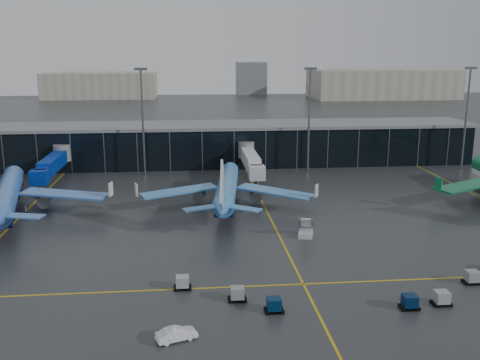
{
  "coord_description": "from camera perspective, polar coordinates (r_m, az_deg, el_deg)",
  "views": [
    {
      "loc": [
        -4.24,
        -77.55,
        29.1
      ],
      "look_at": [
        5.0,
        18.0,
        6.0
      ],
      "focal_mm": 40.0,
      "sensor_mm": 36.0,
      "label": 1
    }
  ],
  "objects": [
    {
      "name": "ground",
      "position": [
        82.94,
        -2.26,
        -7.02
      ],
      "size": [
        600.0,
        600.0,
        0.0
      ],
      "primitive_type": "plane",
      "color": "#282B2D",
      "rests_on": "ground"
    },
    {
      "name": "terminal_pier",
      "position": [
        141.61,
        -3.74,
        3.88
      ],
      "size": [
        142.0,
        17.0,
        10.7
      ],
      "color": "black",
      "rests_on": "ground"
    },
    {
      "name": "jet_bridges",
      "position": [
        126.8,
        -19.46,
        1.59
      ],
      "size": [
        94.0,
        27.5,
        7.2
      ],
      "color": "#595B60",
      "rests_on": "ground"
    },
    {
      "name": "flood_masts",
      "position": [
        128.79,
        -1.38,
        6.71
      ],
      "size": [
        203.0,
        0.5,
        25.5
      ],
      "color": "#595B60",
      "rests_on": "ground"
    },
    {
      "name": "distant_hangars",
      "position": [
        352.41,
        3.39,
        10.2
      ],
      "size": [
        260.0,
        71.0,
        22.0
      ],
      "color": "#B2AD99",
      "rests_on": "ground"
    },
    {
      "name": "taxi_lines",
      "position": [
        93.92,
        3.48,
        -4.54
      ],
      "size": [
        220.0,
        120.0,
        0.02
      ],
      "color": "gold",
      "rests_on": "ground"
    },
    {
      "name": "airliner_arkefly",
      "position": [
        104.68,
        -23.67,
        -0.09
      ],
      "size": [
        45.76,
        49.65,
        13.04
      ],
      "primitive_type": null,
      "rotation": [
        0.0,
        0.0,
        0.22
      ],
      "color": "#3B6DC2",
      "rests_on": "ground"
    },
    {
      "name": "airliner_klm_near",
      "position": [
        101.97,
        -1.38,
        0.45
      ],
      "size": [
        38.82,
        43.01,
        12.06
      ],
      "primitive_type": null,
      "rotation": [
        0.0,
        0.0,
        -0.12
      ],
      "color": "#3D82C8",
      "rests_on": "ground"
    },
    {
      "name": "baggage_carts",
      "position": [
        66.75,
        10.24,
        -11.82
      ],
      "size": [
        39.33,
        9.41,
        1.7
      ],
      "color": "black",
      "rests_on": "ground"
    },
    {
      "name": "mobile_airstair",
      "position": [
        87.38,
        7.03,
        -5.49
      ],
      "size": [
        3.0,
        3.68,
        3.45
      ],
      "rotation": [
        0.0,
        0.0,
        -0.28
      ],
      "color": "silver",
      "rests_on": "ground"
    },
    {
      "name": "service_van_white",
      "position": [
        57.81,
        -6.78,
        -15.99
      ],
      "size": [
        4.53,
        2.84,
        1.41
      ],
      "primitive_type": "imported",
      "rotation": [
        0.0,
        0.0,
        1.91
      ],
      "color": "white",
      "rests_on": "ground"
    }
  ]
}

